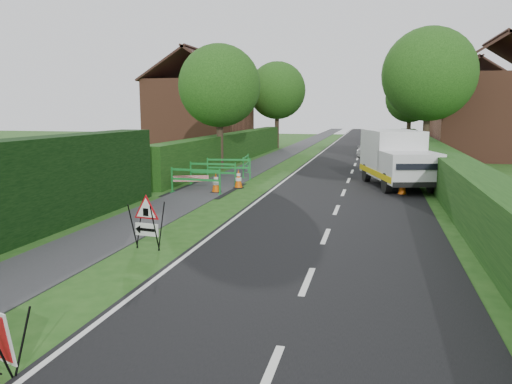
{
  "coord_description": "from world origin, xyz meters",
  "views": [
    {
      "loc": [
        3.66,
        -7.98,
        3.21
      ],
      "look_at": [
        0.71,
        4.29,
        1.13
      ],
      "focal_mm": 35.0,
      "sensor_mm": 36.0,
      "label": 1
    }
  ],
  "objects": [
    {
      "name": "road_surface",
      "position": [
        2.5,
        35.0,
        0.0
      ],
      "size": [
        6.0,
        90.0,
        0.02
      ],
      "primitive_type": "cube",
      "color": "black",
      "rests_on": "ground"
    },
    {
      "name": "works_van",
      "position": [
        4.53,
        13.81,
        1.24
      ],
      "size": [
        3.25,
        5.47,
        2.35
      ],
      "rotation": [
        0.0,
        0.0,
        0.26
      ],
      "color": "silver",
      "rests_on": "ground"
    },
    {
      "name": "house_west",
      "position": [
        -10.0,
        30.0,
        2.9
      ],
      "size": [
        7.5,
        7.4,
        7.88
      ],
      "color": "brown",
      "rests_on": "ground"
    },
    {
      "name": "tree_nw",
      "position": [
        -4.6,
        18.0,
        4.48
      ],
      "size": [
        4.4,
        4.4,
        6.7
      ],
      "color": "#2D2116",
      "rests_on": "ground"
    },
    {
      "name": "house_east_b",
      "position": [
        12.0,
        42.0,
        2.9
      ],
      "size": [
        7.5,
        7.4,
        7.88
      ],
      "color": "brown",
      "rests_on": "ground"
    },
    {
      "name": "triangle_sign",
      "position": [
        -1.43,
        2.3,
        0.76
      ],
      "size": [
        0.85,
        0.85,
        1.1
      ],
      "rotation": [
        0.0,
        0.0,
        -0.14
      ],
      "color": "black",
      "rests_on": "ground"
    },
    {
      "name": "redwhite_plank",
      "position": [
        -3.67,
        10.99,
        0.0
      ],
      "size": [
        1.44,
        0.51,
        0.25
      ],
      "primitive_type": "cube",
      "rotation": [
        0.0,
        0.0,
        0.32
      ],
      "color": "red",
      "rests_on": "ground"
    },
    {
      "name": "ped_barrier_1",
      "position": [
        -3.12,
        12.29,
        0.63
      ],
      "size": [
        2.07,
        0.41,
        1.0
      ],
      "rotation": [
        0.0,
        0.0,
        0.03
      ],
      "color": "#17802D",
      "rests_on": "ground"
    },
    {
      "name": "hedge_east",
      "position": [
        6.5,
        16.0,
        0.0
      ],
      "size": [
        1.2,
        50.0,
        1.5
      ],
      "primitive_type": "cube",
      "color": "#14380F",
      "rests_on": "ground"
    },
    {
      "name": "hatchback_car",
      "position": [
        3.13,
        27.71,
        0.55
      ],
      "size": [
        1.59,
        3.32,
        1.1
      ],
      "primitive_type": "imported",
      "rotation": [
        0.0,
        0.0,
        -0.09
      ],
      "color": "silver",
      "rests_on": "ground"
    },
    {
      "name": "ped_barrier_3",
      "position": [
        -2.54,
        15.66,
        0.63
      ],
      "size": [
        0.62,
        2.09,
        1.0
      ],
      "rotation": [
        0.0,
        0.0,
        1.7
      ],
      "color": "#17802D",
      "rests_on": "ground"
    },
    {
      "name": "tree_ne",
      "position": [
        6.4,
        22.0,
        5.17
      ],
      "size": [
        5.2,
        5.2,
        7.79
      ],
      "color": "#2D2116",
      "rests_on": "ground"
    },
    {
      "name": "footpath",
      "position": [
        -3.0,
        35.0,
        0.01
      ],
      "size": [
        2.0,
        90.0,
        0.02
      ],
      "primitive_type": "cube",
      "color": "#2D2D30",
      "rests_on": "ground"
    },
    {
      "name": "traffic_cone_2",
      "position": [
        5.16,
        15.62,
        0.39
      ],
      "size": [
        0.38,
        0.38,
        0.79
      ],
      "color": "black",
      "rests_on": "ground"
    },
    {
      "name": "house_east_a",
      "position": [
        11.0,
        28.0,
        2.9
      ],
      "size": [
        7.5,
        7.4,
        7.88
      ],
      "color": "brown",
      "rests_on": "ground"
    },
    {
      "name": "tree_fe",
      "position": [
        6.4,
        38.0,
        4.22
      ],
      "size": [
        4.2,
        4.2,
        6.33
      ],
      "color": "#2D2116",
      "rests_on": "ground"
    },
    {
      "name": "ped_barrier_0",
      "position": [
        -3.08,
        10.05,
        0.63
      ],
      "size": [
        2.08,
        0.46,
        1.0
      ],
      "rotation": [
        0.0,
        0.0,
        -0.05
      ],
      "color": "#17802D",
      "rests_on": "ground"
    },
    {
      "name": "tree_fw",
      "position": [
        -4.6,
        34.0,
        4.83
      ],
      "size": [
        4.8,
        4.8,
        7.24
      ],
      "color": "#2D2116",
      "rests_on": "ground"
    },
    {
      "name": "traffic_cone_3",
      "position": [
        -2.4,
        10.49,
        0.39
      ],
      "size": [
        0.38,
        0.38,
        0.79
      ],
      "color": "black",
      "rests_on": "ground"
    },
    {
      "name": "traffic_cone_4",
      "position": [
        -1.83,
        11.76,
        0.39
      ],
      "size": [
        0.38,
        0.38,
        0.79
      ],
      "color": "black",
      "rests_on": "ground"
    },
    {
      "name": "traffic_cone_0",
      "position": [
        4.7,
        11.63,
        0.39
      ],
      "size": [
        0.38,
        0.38,
        0.79
      ],
      "color": "black",
      "rests_on": "ground"
    },
    {
      "name": "hedge_west_far",
      "position": [
        -5.0,
        22.0,
        0.0
      ],
      "size": [
        1.0,
        24.0,
        1.8
      ],
      "primitive_type": "cube",
      "color": "#14380F",
      "rests_on": "ground"
    },
    {
      "name": "ped_barrier_2",
      "position": [
        -2.99,
        14.24,
        0.63
      ],
      "size": [
        2.09,
        0.66,
        1.0
      ],
      "rotation": [
        0.0,
        0.0,
        0.15
      ],
      "color": "#17802D",
      "rests_on": "ground"
    },
    {
      "name": "traffic_cone_1",
      "position": [
        5.45,
        14.19,
        0.39
      ],
      "size": [
        0.38,
        0.38,
        0.79
      ],
      "color": "black",
      "rests_on": "ground"
    },
    {
      "name": "ground",
      "position": [
        0.0,
        0.0,
        0.0
      ],
      "size": [
        120.0,
        120.0,
        0.0
      ],
      "primitive_type": "plane",
      "color": "#1E4A15",
      "rests_on": "ground"
    }
  ]
}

